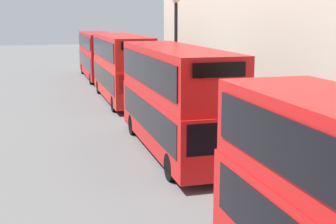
# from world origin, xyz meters

# --- Properties ---
(bus_second_in_queue) EXTENTS (2.59, 10.09, 4.51)m
(bus_second_in_queue) POSITION_xyz_m (1.60, 20.16, 2.48)
(bus_second_in_queue) COLOR red
(bus_second_in_queue) RESTS_ON ground
(bus_third_in_queue) EXTENTS (2.59, 10.39, 4.50)m
(bus_third_in_queue) POSITION_xyz_m (1.60, 32.99, 2.48)
(bus_third_in_queue) COLOR red
(bus_third_in_queue) RESTS_ON ground
(bus_trailing) EXTENTS (2.59, 10.96, 4.24)m
(bus_trailing) POSITION_xyz_m (1.60, 45.41, 2.34)
(bus_trailing) COLOR red
(bus_trailing) RESTS_ON ground
(street_lamp) EXTENTS (0.44, 0.44, 6.90)m
(street_lamp) POSITION_xyz_m (3.43, 26.11, 4.23)
(street_lamp) COLOR black
(street_lamp) RESTS_ON ground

